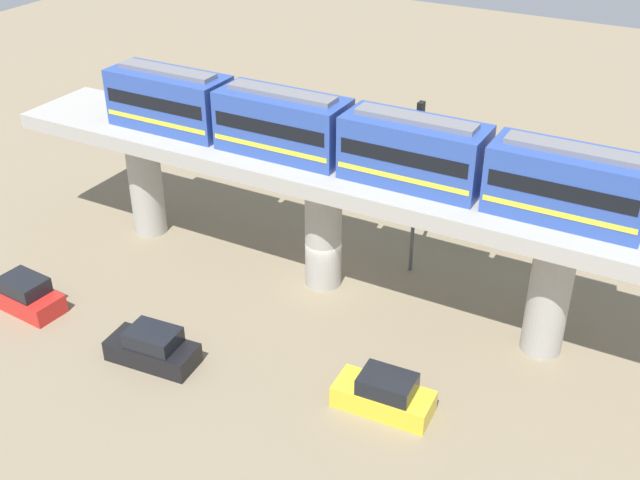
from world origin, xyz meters
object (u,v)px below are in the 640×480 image
Objects in this scene: parked_car_red at (24,295)px; tree_near_viaduct at (486,179)px; parked_car_black at (153,348)px; tree_mid_lot at (387,132)px; parked_car_yellow at (384,395)px; train at (346,137)px; signal_post at (416,182)px.

parked_car_red is 25.91m from tree_near_viaduct.
parked_car_black is at bearing -25.15° from tree_near_viaduct.
tree_mid_lot is (-3.73, -7.95, -0.04)m from tree_near_viaduct.
train is at bearing -145.09° from parked_car_yellow.
signal_post is (10.05, 6.12, 2.13)m from tree_mid_lot.
parked_car_yellow is at bearing 17.50° from signal_post.
parked_car_yellow is 0.91× the size of tree_near_viaduct.
parked_car_red is 8.42m from parked_car_black.
parked_car_black is at bearing -26.89° from train.
signal_post is at bearing 145.71° from parked_car_black.
tree_mid_lot reaches higher than parked_car_red.
signal_post is at bearing 31.34° from tree_mid_lot.
signal_post is (6.32, -1.83, 2.09)m from tree_near_viaduct.
parked_car_black is (0.26, 8.41, 0.00)m from parked_car_red.
signal_post reaches higher than tree_near_viaduct.
parked_car_yellow is 0.99× the size of parked_car_black.
train is 2.85× the size of signal_post.
train is 6.35× the size of parked_car_red.
tree_mid_lot reaches higher than tree_near_viaduct.
tree_near_viaduct is at bearing 141.71° from parked_car_red.
tree_near_viaduct reaches higher than parked_car_black.
signal_post reaches higher than parked_car_red.
parked_car_red is 24.75m from tree_mid_lot.
parked_car_yellow is 19.10m from parked_car_red.
train is 17.96m from parked_car_red.
parked_car_black is (9.53, -4.83, -7.81)m from train.
signal_post is at bearing -165.74° from parked_car_yellow.
tree_near_viaduct reaches higher than parked_car_yellow.
tree_near_viaduct is at bearing 156.61° from train.
tree_mid_lot is (-13.45, -3.75, -5.36)m from train.
parked_car_red is at bearing -22.69° from tree_mid_lot.
parked_car_red is at bearing -96.96° from parked_car_black.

